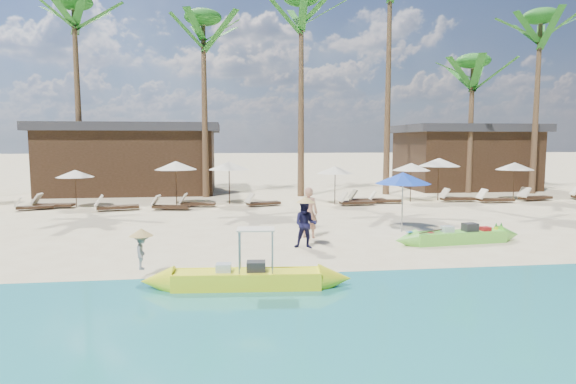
{
  "coord_description": "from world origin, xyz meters",
  "views": [
    {
      "loc": [
        -2.2,
        -13.72,
        3.19
      ],
      "look_at": [
        -0.17,
        2.0,
        1.52
      ],
      "focal_mm": 30.0,
      "sensor_mm": 36.0,
      "label": 1
    }
  ],
  "objects": [
    {
      "name": "lounger_6_left",
      "position": [
        -0.49,
        9.84,
        0.2
      ],
      "size": [
        1.83,
        1.07,
        0.59
      ],
      "rotation": [
        0.0,
        0.0,
        0.32
      ],
      "color": "#372216",
      "rests_on": "ground"
    },
    {
      "name": "palm_4",
      "position": [
        2.15,
        14.01,
        9.45
      ],
      "size": [
        2.08,
        2.08,
        11.7
      ],
      "color": "brown",
      "rests_on": "ground"
    },
    {
      "name": "pavilion_west",
      "position": [
        -8.0,
        17.5,
        2.19
      ],
      "size": [
        10.8,
        6.6,
        4.3
      ],
      "color": "#372216",
      "rests_on": "ground"
    },
    {
      "name": "lounger_3_left",
      "position": [
        -11.2,
        9.84,
        0.19
      ],
      "size": [
        1.72,
        0.96,
        0.56
      ],
      "rotation": [
        0.0,
        0.0,
        0.3
      ],
      "color": "#372216",
      "rests_on": "ground"
    },
    {
      "name": "tourist",
      "position": [
        0.5,
        1.84,
        0.85
      ],
      "size": [
        0.72,
        0.59,
        1.7
      ],
      "primitive_type": "imported",
      "rotation": [
        0.0,
        0.0,
        2.81
      ],
      "color": "tan",
      "rests_on": "ground"
    },
    {
      "name": "blue_umbrella",
      "position": [
        3.96,
        2.44,
        1.91
      ],
      "size": [
        1.97,
        1.97,
        2.11
      ],
      "color": "#99999E",
      "rests_on": "ground"
    },
    {
      "name": "palm_3",
      "position": [
        -3.36,
        14.27,
        8.58
      ],
      "size": [
        2.08,
        2.08,
        10.52
      ],
      "color": "brown",
      "rests_on": "ground"
    },
    {
      "name": "lounger_8_left",
      "position": [
        9.91,
        10.29,
        0.21
      ],
      "size": [
        1.89,
        0.58,
        0.64
      ],
      "rotation": [
        0.0,
        0.0,
        -0.0
      ],
      "color": "#372216",
      "rests_on": "ground"
    },
    {
      "name": "palm_2",
      "position": [
        -10.45,
        15.08,
        9.18
      ],
      "size": [
        2.08,
        2.08,
        11.33
      ],
      "color": "brown",
      "rests_on": "ground"
    },
    {
      "name": "resort_parasol_9",
      "position": [
        13.3,
        10.48,
        1.86
      ],
      "size": [
        2.01,
        2.01,
        2.07
      ],
      "color": "#372216",
      "rests_on": "ground"
    },
    {
      "name": "pavilion_east",
      "position": [
        14.0,
        17.5,
        2.2
      ],
      "size": [
        8.8,
        6.6,
        4.3
      ],
      "color": "#372216",
      "rests_on": "ground"
    },
    {
      "name": "resort_parasol_8",
      "position": [
        9.21,
        10.96,
        2.08
      ],
      "size": [
        2.24,
        2.24,
        2.31
      ],
      "color": "#372216",
      "rests_on": "ground"
    },
    {
      "name": "lounger_9_right",
      "position": [
        14.28,
        10.17,
        0.22
      ],
      "size": [
        2.04,
        1.01,
        0.66
      ],
      "rotation": [
        0.0,
        0.0,
        0.22
      ],
      "color": "#372216",
      "rests_on": "ground"
    },
    {
      "name": "palm_5",
      "position": [
        7.45,
        14.38,
        10.82
      ],
      "size": [
        2.08,
        2.08,
        13.6
      ],
      "color": "brown",
      "rests_on": "ground"
    },
    {
      "name": "vendor_yellow",
      "position": [
        -4.19,
        -2.26,
        0.61
      ],
      "size": [
        0.37,
        0.59,
        0.86
      ],
      "primitive_type": "imported",
      "rotation": [
        0.0,
        0.0,
        1.67
      ],
      "color": "gray",
      "rests_on": "ground"
    },
    {
      "name": "lounger_7_left",
      "position": [
        4.97,
        10.41,
        0.22
      ],
      "size": [
        1.93,
        0.66,
        0.65
      ],
      "rotation": [
        0.0,
        0.0,
        0.04
      ],
      "color": "#372216",
      "rests_on": "ground"
    },
    {
      "name": "lounger_4_left",
      "position": [
        -7.34,
        9.16,
        0.22
      ],
      "size": [
        2.05,
        1.04,
        0.67
      ],
      "rotation": [
        0.0,
        0.0,
        0.23
      ],
      "color": "#372216",
      "rests_on": "ground"
    },
    {
      "name": "resort_parasol_7",
      "position": [
        7.5,
        10.59,
        1.86
      ],
      "size": [
        2.0,
        2.0,
        2.06
      ],
      "color": "#372216",
      "rests_on": "ground"
    },
    {
      "name": "resort_parasol_6",
      "position": [
        3.29,
        10.08,
        1.76
      ],
      "size": [
        1.9,
        1.9,
        1.95
      ],
      "color": "#372216",
      "rests_on": "ground"
    },
    {
      "name": "lounger_6_right",
      "position": [
        4.17,
        9.51,
        0.21
      ],
      "size": [
        1.88,
        0.75,
        0.62
      ],
      "rotation": [
        0.0,
        0.0,
        0.11
      ],
      "color": "#372216",
      "rests_on": "ground"
    },
    {
      "name": "lounger_9_left",
      "position": [
        11.68,
        9.65,
        0.22
      ],
      "size": [
        1.91,
        0.6,
        0.65
      ],
      "rotation": [
        0.0,
        0.0,
        -0.01
      ],
      "color": "#372216",
      "rests_on": "ground"
    },
    {
      "name": "resort_parasol_5",
      "position": [
        -2.04,
        10.9,
        1.97
      ],
      "size": [
        2.12,
        2.12,
        2.19
      ],
      "color": "#372216",
      "rests_on": "ground"
    },
    {
      "name": "palm_7",
      "position": [
        16.57,
        13.68,
        8.99
      ],
      "size": [
        2.08,
        2.08,
        11.08
      ],
      "color": "brown",
      "rests_on": "ground"
    },
    {
      "name": "green_canoe",
      "position": [
        5.06,
        0.38,
        0.21
      ],
      "size": [
        4.86,
        0.95,
        0.62
      ],
      "rotation": [
        0.0,
        0.0,
        0.11
      ],
      "color": "#6BD641",
      "rests_on": "ground"
    },
    {
      "name": "wet_sand_strip",
      "position": [
        0.0,
        -5.0,
        0.0
      ],
      "size": [
        240.0,
        4.5,
        0.01
      ],
      "primitive_type": "cube",
      "color": "tan",
      "rests_on": "ground"
    },
    {
      "name": "yellow_canoe",
      "position": [
        -1.78,
        -3.49,
        0.22
      ],
      "size": [
        5.11,
        0.91,
        1.32
      ],
      "rotation": [
        0.0,
        0.0,
        -0.08
      ],
      "color": "#FFFD20",
      "rests_on": "ground"
    },
    {
      "name": "lounger_7_right",
      "position": [
        5.89,
        10.15,
        0.19
      ],
      "size": [
        1.73,
        0.73,
        0.57
      ],
      "rotation": [
        0.0,
        0.0,
        -0.13
      ],
      "color": "#372216",
      "rests_on": "ground"
    },
    {
      "name": "ground",
      "position": [
        0.0,
        0.0,
        0.0
      ],
      "size": [
        240.0,
        240.0,
        0.0
      ],
      "primitive_type": "plane",
      "color": "beige",
      "rests_on": "ground"
    },
    {
      "name": "resort_parasol_3",
      "position": [
        -9.43,
        10.57,
        1.65
      ],
      "size": [
        1.77,
        1.77,
        1.83
      ],
      "color": "#372216",
      "rests_on": "ground"
    },
    {
      "name": "lounger_4_right",
      "position": [
        -4.89,
        9.1,
        0.2
      ],
      "size": [
        1.87,
        0.9,
        0.61
      ],
      "rotation": [
        0.0,
        0.0,
        -0.2
      ],
      "color": "#372216",
      "rests_on": "ground"
    },
    {
      "name": "resort_parasol_4",
      "position": [
        -4.7,
        10.99,
        1.99
      ],
      "size": [
        2.14,
        2.14,
        2.21
      ],
      "color": "#372216",
      "rests_on": "ground"
    },
    {
      "name": "vendor_green",
      "position": [
        0.14,
        0.3,
        0.72
      ],
      "size": [
        0.81,
        0.7,
        1.44
      ],
      "primitive_type": "imported",
      "rotation": [
        0.0,
        0.0,
        -0.25
      ],
      "color": "#131334",
      "rests_on": "ground"
    },
    {
      "name": "lounger_3_right",
      "position": [
        -10.54,
        10.42,
        0.21
      ],
      "size": [
        1.91,
        0.68,
        0.64
      ],
      "rotation": [
        0.0,
        0.0,
        -0.06
      ],
      "color": "#372216",
      "rests_on": "ground"
    },
    {
      "name": "palm_6",
      "position": [
        12.84,
        14.52,
        7.05
      ],
      "size": [
        2.08,
        2.08,
        8.51
      ],
      "color": "brown",
      "rests_on": "ground"
    },
    {
      "name": "lounger_5_left",
      "position": [
        -3.69,
        10.01,
        0.2
      ],
      "size": [
        1.79,
        0.72,
        0.59
      ],
      "rotation": [
        0.0,
        0.0,
        -0.11
      ],
      "color": "#372216",
      "rests_on": "ground"
    }
  ]
}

